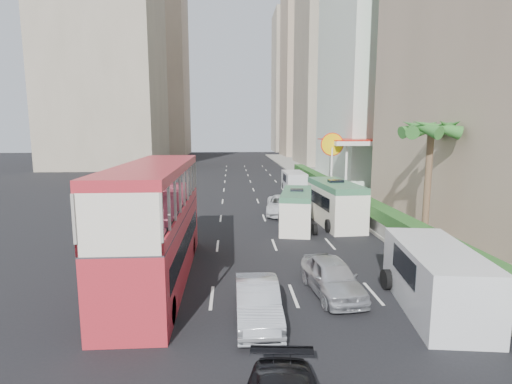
{
  "coord_description": "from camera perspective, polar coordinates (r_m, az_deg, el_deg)",
  "views": [
    {
      "loc": [
        -2.8,
        -16.72,
        6.45
      ],
      "look_at": [
        -1.5,
        4.0,
        3.2
      ],
      "focal_mm": 28.0,
      "sensor_mm": 36.0,
      "label": 1
    }
  ],
  "objects": [
    {
      "name": "panel_van_far",
      "position": [
        42.42,
        5.45,
        1.5
      ],
      "size": [
        2.05,
        5.08,
        2.03
      ],
      "primitive_type": "cube",
      "rotation": [
        0.0,
        0.0,
        0.0
      ],
      "color": "silver",
      "rests_on": "ground"
    },
    {
      "name": "tower_left_b",
      "position": [
        109.69,
        -14.29,
        17.32
      ],
      "size": [
        16.0,
        16.0,
        46.0
      ],
      "primitive_type": "cube",
      "color": "tan",
      "rests_on": "ground"
    },
    {
      "name": "tower_far_a",
      "position": [
        101.88,
        8.03,
        17.6
      ],
      "size": [
        14.0,
        14.0,
        44.0
      ],
      "primitive_type": "cube",
      "color": "tan",
      "rests_on": "ground"
    },
    {
      "name": "palm_tree",
      "position": [
        23.48,
        23.29,
        0.65
      ],
      "size": [
        0.36,
        0.36,
        6.4
      ],
      "primitive_type": "cylinder",
      "color": "brown",
      "rests_on": "sidewalk"
    },
    {
      "name": "double_decker_bus",
      "position": [
        17.47,
        -14.09,
        -4.35
      ],
      "size": [
        2.5,
        11.0,
        5.06
      ],
      "primitive_type": "cube",
      "color": "#B5252F",
      "rests_on": "ground"
    },
    {
      "name": "shell_station",
      "position": [
        41.9,
        14.24,
        3.56
      ],
      "size": [
        6.5,
        8.0,
        5.5
      ],
      "primitive_type": "cube",
      "color": "silver",
      "rests_on": "ground"
    },
    {
      "name": "kerb_wall",
      "position": [
        32.53,
        12.54,
        -1.53
      ],
      "size": [
        0.3,
        44.0,
        1.0
      ],
      "primitive_type": "cube",
      "color": "silver",
      "rests_on": "sidewalk"
    },
    {
      "name": "tower_mid",
      "position": [
        79.75,
        12.57,
        22.15
      ],
      "size": [
        16.0,
        16.0,
        50.0
      ],
      "primitive_type": "cube",
      "color": "tan",
      "rests_on": "ground"
    },
    {
      "name": "minibus_far",
      "position": [
        27.9,
        11.23,
        -1.58
      ],
      "size": [
        2.62,
        6.7,
        2.91
      ],
      "primitive_type": "cube",
      "rotation": [
        0.0,
        0.0,
        0.07
      ],
      "color": "silver",
      "rests_on": "ground"
    },
    {
      "name": "car_silver_lane_a",
      "position": [
        14.31,
        0.23,
        -17.9
      ],
      "size": [
        1.46,
        4.15,
        1.36
      ],
      "primitive_type": "imported",
      "rotation": [
        0.0,
        0.0,
        0.0
      ],
      "color": "#B9BCC1",
      "rests_on": "ground"
    },
    {
      "name": "car_silver_lane_b",
      "position": [
        16.61,
        10.75,
        -14.12
      ],
      "size": [
        2.12,
        4.35,
        1.43
      ],
      "primitive_type": "imported",
      "rotation": [
        0.0,
        0.0,
        0.1
      ],
      "color": "#B9BCC1",
      "rests_on": "ground"
    },
    {
      "name": "sidewalk",
      "position": [
        43.82,
        12.07,
        0.36
      ],
      "size": [
        6.0,
        120.0,
        0.18
      ],
      "primitive_type": "cube",
      "color": "#99968C",
      "rests_on": "ground"
    },
    {
      "name": "van_asset",
      "position": [
        30.9,
        3.73,
        -3.17
      ],
      "size": [
        2.92,
        5.31,
        1.41
      ],
      "primitive_type": "imported",
      "rotation": [
        0.0,
        0.0,
        -0.12
      ],
      "color": "silver",
      "rests_on": "ground"
    },
    {
      "name": "panel_van_near",
      "position": [
        16.09,
        24.25,
        -11.17
      ],
      "size": [
        3.06,
        5.99,
        2.29
      ],
      "primitive_type": "cube",
      "rotation": [
        0.0,
        0.0,
        -0.14
      ],
      "color": "silver",
      "rests_on": "ground"
    },
    {
      "name": "minibus_near",
      "position": [
        26.44,
        5.82,
        -2.51
      ],
      "size": [
        2.95,
        5.85,
        2.48
      ],
      "primitive_type": "cube",
      "rotation": [
        0.0,
        0.0,
        -0.2
      ],
      "color": "silver",
      "rests_on": "ground"
    },
    {
      "name": "tower_left_a",
      "position": [
        77.3,
        -21.13,
        22.99
      ],
      "size": [
        18.0,
        18.0,
        52.0
      ],
      "primitive_type": "cube",
      "color": "tan",
      "rests_on": "ground"
    },
    {
      "name": "tower_far_b",
      "position": [
        123.08,
        5.89,
        15.18
      ],
      "size": [
        14.0,
        14.0,
        40.0
      ],
      "primitive_type": "cube",
      "color": "tan",
      "rests_on": "ground"
    },
    {
      "name": "hedge",
      "position": [
        32.39,
        12.59,
        -0.05
      ],
      "size": [
        1.1,
        44.0,
        0.7
      ],
      "primitive_type": "cube",
      "color": "#2D6626",
      "rests_on": "kerb_wall"
    },
    {
      "name": "ground_plane",
      "position": [
        18.14,
        5.65,
        -11.98
      ],
      "size": [
        200.0,
        200.0,
        0.0
      ],
      "primitive_type": "plane",
      "color": "black",
      "rests_on": "ground"
    }
  ]
}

